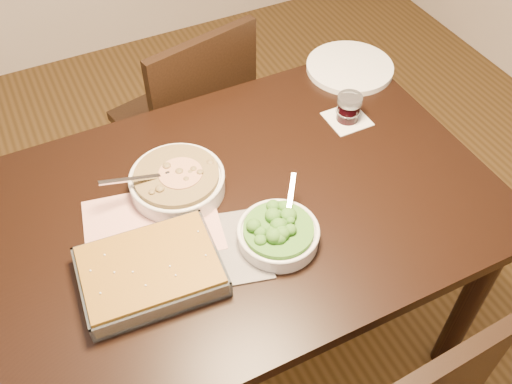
{
  "coord_description": "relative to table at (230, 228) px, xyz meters",
  "views": [
    {
      "loc": [
        -0.37,
        -0.9,
        1.87
      ],
      "look_at": [
        0.06,
        -0.03,
        0.8
      ],
      "focal_mm": 40.0,
      "sensor_mm": 36.0,
      "label": 1
    }
  ],
  "objects": [
    {
      "name": "ground",
      "position": [
        0.0,
        0.0,
        -0.65
      ],
      "size": [
        4.0,
        4.0,
        0.0
      ],
      "primitive_type": "plane",
      "color": "#412C12",
      "rests_on": "ground"
    },
    {
      "name": "table",
      "position": [
        0.0,
        0.0,
        0.0
      ],
      "size": [
        1.4,
        0.9,
        0.75
      ],
      "color": "black",
      "rests_on": "ground"
    },
    {
      "name": "magazine_a",
      "position": [
        -0.2,
        0.02,
        0.1
      ],
      "size": [
        0.38,
        0.3,
        0.01
      ],
      "primitive_type": "cube",
      "rotation": [
        0.0,
        0.0,
        -0.19
      ],
      "color": "#B43A33",
      "rests_on": "table"
    },
    {
      "name": "magazine_b",
      "position": [
        -0.12,
        -0.11,
        0.1
      ],
      "size": [
        0.35,
        0.29,
        0.01
      ],
      "primitive_type": "cube",
      "rotation": [
        0.0,
        0.0,
        -0.26
      ],
      "color": "#232229",
      "rests_on": "table"
    },
    {
      "name": "coaster",
      "position": [
        0.46,
        0.15,
        0.1
      ],
      "size": [
        0.12,
        0.12,
        0.0
      ],
      "primitive_type": "cube",
      "color": "white",
      "rests_on": "table"
    },
    {
      "name": "stew_bowl",
      "position": [
        -0.1,
        0.11,
        0.13
      ],
      "size": [
        0.28,
        0.25,
        0.09
      ],
      "color": "white",
      "rests_on": "table"
    },
    {
      "name": "broccoli_bowl",
      "position": [
        0.06,
        -0.16,
        0.12
      ],
      "size": [
        0.2,
        0.21,
        0.08
      ],
      "color": "white",
      "rests_on": "table"
    },
    {
      "name": "baking_dish",
      "position": [
        -0.25,
        -0.13,
        0.12
      ],
      "size": [
        0.34,
        0.26,
        0.06
      ],
      "rotation": [
        0.0,
        0.0,
        -0.08
      ],
      "color": "silver",
      "rests_on": "table"
    },
    {
      "name": "wine_tumbler",
      "position": [
        0.46,
        0.15,
        0.14
      ],
      "size": [
        0.07,
        0.07,
        0.08
      ],
      "color": "black",
      "rests_on": "coaster"
    },
    {
      "name": "dinner_plate",
      "position": [
        0.6,
        0.36,
        0.1
      ],
      "size": [
        0.28,
        0.28,
        0.02
      ],
      "primitive_type": "cylinder",
      "color": "white",
      "rests_on": "table"
    },
    {
      "name": "chair_far",
      "position": [
        0.14,
        0.66,
        -0.16
      ],
      "size": [
        0.5,
        0.5,
        0.88
      ],
      "rotation": [
        0.0,
        0.0,
        3.36
      ],
      "color": "black",
      "rests_on": "ground"
    }
  ]
}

